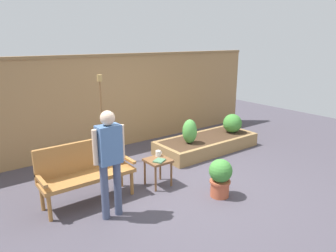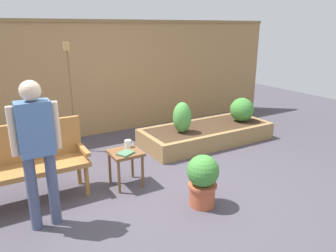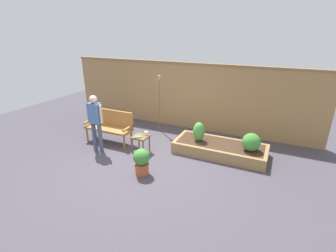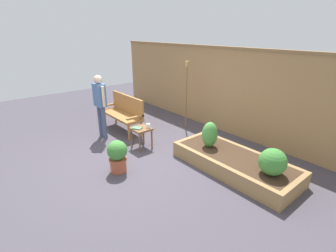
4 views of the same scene
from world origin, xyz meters
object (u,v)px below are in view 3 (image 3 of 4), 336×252
Objects in this scene: garden_bench at (110,124)px; side_table at (141,139)px; shrub_far_corner at (251,142)px; tiki_torch at (159,94)px; book_on_table at (138,137)px; potted_boxwood at (142,161)px; shrub_near_bench at (199,132)px; person_by_bench at (95,119)px; cup_on_table at (146,133)px.

garden_bench is 3.00× the size of side_table.
tiki_torch is (-2.96, 0.87, 0.70)m from shrub_far_corner.
shrub_far_corner is (2.74, 0.83, 0.03)m from book_on_table.
tiki_torch is (-0.25, 1.61, 0.83)m from side_table.
potted_boxwood is 1.86m from shrub_near_bench.
shrub_far_corner is at bearing 0.00° from shrub_near_bench.
potted_boxwood is 2.72m from shrub_far_corner.
tiki_torch reaches higher than shrub_near_bench.
garden_bench is 1.78m from tiki_torch.
person_by_bench reaches higher than side_table.
book_on_table is at bearing -149.13° from shrub_near_bench.
cup_on_table is 0.08× the size of person_by_bench.
potted_boxwood is 0.41× the size of person_by_bench.
garden_bench is 2.14m from potted_boxwood.
side_table is 1.29m from person_by_bench.
side_table is at bearing -127.57° from cup_on_table.
side_table is 1.07× the size of shrub_far_corner.
shrub_near_bench is at bearing 28.70° from side_table.
person_by_bench is (-2.46, -1.16, 0.37)m from shrub_near_bench.
person_by_bench is at bearing -154.70° from shrub_near_bench.
tiki_torch is (-0.22, 1.70, 0.73)m from book_on_table.
book_on_table is at bearing -82.66° from tiki_torch.
tiki_torch reaches higher than garden_bench.
tiki_torch is at bearing 151.59° from shrub_near_bench.
garden_bench is 2.28× the size of potted_boxwood.
shrub_near_bench reaches higher than shrub_far_corner.
book_on_table is at bearing -120.84° from cup_on_table.
shrub_far_corner reaches higher than side_table.
shrub_far_corner reaches higher than potted_boxwood.
potted_boxwood reaches higher than book_on_table.
shrub_near_bench is (0.79, 1.67, 0.22)m from potted_boxwood.
garden_bench is 7.40× the size of book_on_table.
side_table is at bearing 42.84° from book_on_table.
cup_on_table is 2.68m from shrub_far_corner.
person_by_bench is (-3.81, -1.16, 0.41)m from shrub_far_corner.
person_by_bench is (-1.10, -0.42, 0.54)m from side_table.
book_on_table is 1.04m from potted_boxwood.
book_on_table is 0.31× the size of potted_boxwood.
shrub_near_bench is (1.36, 0.74, 0.17)m from side_table.
potted_boxwood is 1.20× the size of shrub_near_bench.
book_on_table is at bearing -16.79° from garden_bench.
side_table is 2.47× the size of book_on_table.
person_by_bench is at bearing -112.71° from tiki_torch.
book_on_table is 2.86m from shrub_far_corner.
garden_bench is 0.79m from person_by_bench.
cup_on_table is 0.24× the size of shrub_near_bench.
shrub_near_bench reaches higher than book_on_table.
garden_bench is 0.80× the size of tiki_torch.
shrub_far_corner is at bearing -16.38° from tiki_torch.
person_by_bench is at bearing -82.15° from garden_bench.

